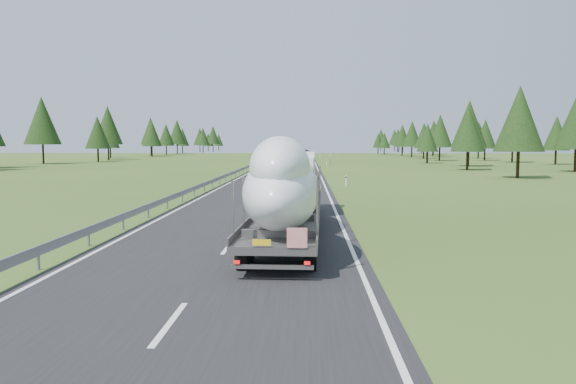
{
  "coord_description": "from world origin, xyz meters",
  "views": [
    {
      "loc": [
        2.94,
        -20.72,
        3.89
      ],
      "look_at": [
        2.18,
        2.32,
        1.89
      ],
      "focal_mm": 35.0,
      "sensor_mm": 36.0,
      "label": 1
    }
  ],
  "objects_px": {
    "boat_truck": "(288,186)",
    "distant_car_blue": "(298,150)",
    "highway_sign": "(330,155)",
    "distant_van": "(292,154)",
    "distant_car_dark": "(305,151)"
  },
  "relations": [
    {
      "from": "boat_truck",
      "to": "distant_car_blue",
      "type": "distance_m",
      "value": 233.42
    },
    {
      "from": "highway_sign",
      "to": "distant_van",
      "type": "height_order",
      "value": "highway_sign"
    },
    {
      "from": "distant_van",
      "to": "distant_car_blue",
      "type": "xyz_separation_m",
      "value": [
        0.36,
        90.12,
        -0.07
      ]
    },
    {
      "from": "highway_sign",
      "to": "distant_car_blue",
      "type": "xyz_separation_m",
      "value": [
        -8.27,
        156.09,
        -1.09
      ]
    },
    {
      "from": "distant_van",
      "to": "distant_car_dark",
      "type": "height_order",
      "value": "distant_van"
    },
    {
      "from": "distant_van",
      "to": "distant_car_dark",
      "type": "distance_m",
      "value": 61.43
    },
    {
      "from": "highway_sign",
      "to": "boat_truck",
      "type": "relative_size",
      "value": 0.14
    },
    {
      "from": "boat_truck",
      "to": "distant_car_dark",
      "type": "bearing_deg",
      "value": 89.95
    },
    {
      "from": "distant_car_blue",
      "to": "boat_truck",
      "type": "bearing_deg",
      "value": -94.17
    },
    {
      "from": "boat_truck",
      "to": "distant_van",
      "type": "relative_size",
      "value": 3.26
    },
    {
      "from": "distant_van",
      "to": "distant_car_dark",
      "type": "relative_size",
      "value": 1.29
    },
    {
      "from": "highway_sign",
      "to": "distant_car_dark",
      "type": "relative_size",
      "value": 0.59
    },
    {
      "from": "highway_sign",
      "to": "boat_truck",
      "type": "bearing_deg",
      "value": -93.72
    },
    {
      "from": "highway_sign",
      "to": "distant_car_blue",
      "type": "bearing_deg",
      "value": 93.03
    },
    {
      "from": "distant_van",
      "to": "distant_car_blue",
      "type": "relative_size",
      "value": 1.31
    }
  ]
}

